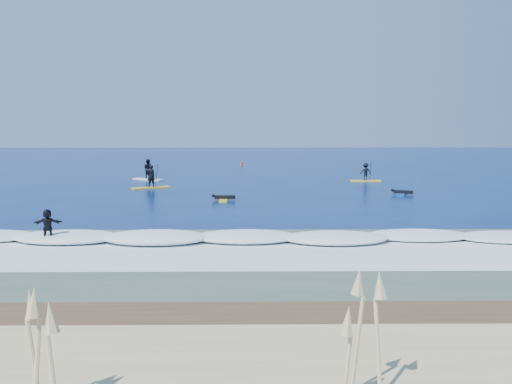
{
  "coord_description": "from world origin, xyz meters",
  "views": [
    {
      "loc": [
        1.17,
        -35.39,
        5.39
      ],
      "look_at": [
        1.63,
        2.82,
        0.6
      ],
      "focal_mm": 40.0,
      "sensor_mm": 36.0,
      "label": 1
    }
  ],
  "objects_px": {
    "sup_paddler_right": "(366,173)",
    "wave_surfer": "(48,226)",
    "sup_paddler_center": "(148,171)",
    "sup_paddler_left": "(151,180)",
    "prone_paddler_near": "(224,198)",
    "marker_buoy": "(241,164)",
    "prone_paddler_far": "(402,193)"
  },
  "relations": [
    {
      "from": "sup_paddler_right",
      "to": "wave_surfer",
      "type": "relative_size",
      "value": 1.34
    },
    {
      "from": "sup_paddler_center",
      "to": "wave_surfer",
      "type": "bearing_deg",
      "value": -56.5
    },
    {
      "from": "sup_paddler_left",
      "to": "prone_paddler_near",
      "type": "xyz_separation_m",
      "value": [
        6.13,
        -6.98,
        -0.54
      ]
    },
    {
      "from": "marker_buoy",
      "to": "sup_paddler_right",
      "type": "bearing_deg",
      "value": -57.22
    },
    {
      "from": "prone_paddler_far",
      "to": "wave_surfer",
      "type": "distance_m",
      "value": 26.07
    },
    {
      "from": "prone_paddler_near",
      "to": "wave_surfer",
      "type": "bearing_deg",
      "value": 153.16
    },
    {
      "from": "sup_paddler_center",
      "to": "marker_buoy",
      "type": "bearing_deg",
      "value": 95.23
    },
    {
      "from": "sup_paddler_right",
      "to": "prone_paddler_far",
      "type": "xyz_separation_m",
      "value": [
        0.81,
        -9.29,
        -0.59
      ]
    },
    {
      "from": "sup_paddler_center",
      "to": "prone_paddler_far",
      "type": "distance_m",
      "value": 23.15
    },
    {
      "from": "wave_surfer",
      "to": "marker_buoy",
      "type": "xyz_separation_m",
      "value": [
        7.87,
        43.6,
        -0.54
      ]
    },
    {
      "from": "sup_paddler_left",
      "to": "prone_paddler_near",
      "type": "height_order",
      "value": "sup_paddler_left"
    },
    {
      "from": "marker_buoy",
      "to": "prone_paddler_near",
      "type": "bearing_deg",
      "value": -91.56
    },
    {
      "from": "sup_paddler_left",
      "to": "wave_surfer",
      "type": "distance_m",
      "value": 20.95
    },
    {
      "from": "sup_paddler_left",
      "to": "sup_paddler_center",
      "type": "distance_m",
      "value": 6.69
    },
    {
      "from": "sup_paddler_right",
      "to": "prone_paddler_far",
      "type": "height_order",
      "value": "sup_paddler_right"
    },
    {
      "from": "sup_paddler_left",
      "to": "sup_paddler_right",
      "type": "bearing_deg",
      "value": -13.8
    },
    {
      "from": "sup_paddler_center",
      "to": "prone_paddler_far",
      "type": "relative_size",
      "value": 1.5
    },
    {
      "from": "sup_paddler_left",
      "to": "prone_paddler_far",
      "type": "distance_m",
      "value": 19.55
    },
    {
      "from": "sup_paddler_left",
      "to": "sup_paddler_center",
      "type": "height_order",
      "value": "sup_paddler_center"
    },
    {
      "from": "sup_paddler_left",
      "to": "prone_paddler_near",
      "type": "relative_size",
      "value": 1.53
    },
    {
      "from": "sup_paddler_center",
      "to": "wave_surfer",
      "type": "xyz_separation_m",
      "value": [
        0.46,
        -27.47,
        -0.02
      ]
    },
    {
      "from": "sup_paddler_center",
      "to": "prone_paddler_near",
      "type": "bearing_deg",
      "value": -28.37
    },
    {
      "from": "prone_paddler_far",
      "to": "sup_paddler_left",
      "type": "bearing_deg",
      "value": 99.6
    },
    {
      "from": "wave_surfer",
      "to": "marker_buoy",
      "type": "bearing_deg",
      "value": 71.16
    },
    {
      "from": "wave_surfer",
      "to": "prone_paddler_far",
      "type": "bearing_deg",
      "value": 31.21
    },
    {
      "from": "sup_paddler_center",
      "to": "marker_buoy",
      "type": "height_order",
      "value": "sup_paddler_center"
    },
    {
      "from": "prone_paddler_far",
      "to": "sup_paddler_right",
      "type": "bearing_deg",
      "value": 27.08
    },
    {
      "from": "sup_paddler_center",
      "to": "prone_paddler_far",
      "type": "bearing_deg",
      "value": 4.78
    },
    {
      "from": "prone_paddler_near",
      "to": "wave_surfer",
      "type": "xyz_separation_m",
      "value": [
        -7.06,
        -13.95,
        0.67
      ]
    },
    {
      "from": "prone_paddler_far",
      "to": "marker_buoy",
      "type": "xyz_separation_m",
      "value": [
        -12.15,
        26.91,
        0.12
      ]
    },
    {
      "from": "sup_paddler_center",
      "to": "marker_buoy",
      "type": "relative_size",
      "value": 5.02
    },
    {
      "from": "sup_paddler_left",
      "to": "prone_paddler_near",
      "type": "distance_m",
      "value": 9.3
    }
  ]
}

